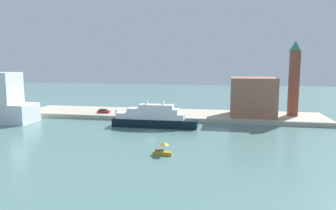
{
  "coord_description": "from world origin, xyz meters",
  "views": [
    {
      "loc": [
        21.29,
        -86.32,
        19.77
      ],
      "look_at": [
        3.72,
        6.0,
        7.17
      ],
      "focal_mm": 33.52,
      "sensor_mm": 36.0,
      "label": 1
    }
  ],
  "objects_px": {
    "person_figure": "(116,112)",
    "mooring_bollard": "(175,116)",
    "bell_tower": "(294,76)",
    "large_yacht": "(154,118)",
    "harbor_building": "(253,97)",
    "parked_car": "(104,111)",
    "small_motorboat": "(163,150)"
  },
  "relations": [
    {
      "from": "large_yacht",
      "to": "mooring_bollard",
      "type": "xyz_separation_m",
      "value": [
        5.25,
        10.05,
        -0.95
      ]
    },
    {
      "from": "person_figure",
      "to": "small_motorboat",
      "type": "bearing_deg",
      "value": -58.2
    },
    {
      "from": "small_motorboat",
      "to": "parked_car",
      "type": "xyz_separation_m",
      "value": [
        -31.28,
        43.38,
        0.87
      ]
    },
    {
      "from": "large_yacht",
      "to": "person_figure",
      "type": "distance_m",
      "value": 21.13
    },
    {
      "from": "small_motorboat",
      "to": "bell_tower",
      "type": "xyz_separation_m",
      "value": [
        35.91,
        50.2,
        14.07
      ]
    },
    {
      "from": "harbor_building",
      "to": "bell_tower",
      "type": "xyz_separation_m",
      "value": [
        13.76,
        2.36,
        7.18
      ]
    },
    {
      "from": "mooring_bollard",
      "to": "small_motorboat",
      "type": "bearing_deg",
      "value": -84.59
    },
    {
      "from": "person_figure",
      "to": "mooring_bollard",
      "type": "relative_size",
      "value": 2.26
    },
    {
      "from": "large_yacht",
      "to": "mooring_bollard",
      "type": "bearing_deg",
      "value": 62.4
    },
    {
      "from": "mooring_bollard",
      "to": "large_yacht",
      "type": "bearing_deg",
      "value": -117.6
    },
    {
      "from": "parked_car",
      "to": "person_figure",
      "type": "bearing_deg",
      "value": -16.74
    },
    {
      "from": "large_yacht",
      "to": "harbor_building",
      "type": "height_order",
      "value": "harbor_building"
    },
    {
      "from": "large_yacht",
      "to": "person_figure",
      "type": "bearing_deg",
      "value": 143.25
    },
    {
      "from": "small_motorboat",
      "to": "bell_tower",
      "type": "distance_m",
      "value": 63.31
    },
    {
      "from": "bell_tower",
      "to": "person_figure",
      "type": "height_order",
      "value": "bell_tower"
    },
    {
      "from": "large_yacht",
      "to": "parked_car",
      "type": "xyz_separation_m",
      "value": [
        -22.32,
        14.26,
        -0.7
      ]
    },
    {
      "from": "small_motorboat",
      "to": "person_figure",
      "type": "relative_size",
      "value": 2.45
    },
    {
      "from": "parked_car",
      "to": "person_figure",
      "type": "distance_m",
      "value": 5.63
    },
    {
      "from": "large_yacht",
      "to": "harbor_building",
      "type": "xyz_separation_m",
      "value": [
        31.11,
        18.72,
        5.33
      ]
    },
    {
      "from": "harbor_building",
      "to": "person_figure",
      "type": "xyz_separation_m",
      "value": [
        -48.03,
        -6.08,
        -5.87
      ]
    },
    {
      "from": "harbor_building",
      "to": "bell_tower",
      "type": "height_order",
      "value": "bell_tower"
    },
    {
      "from": "person_figure",
      "to": "mooring_bollard",
      "type": "xyz_separation_m",
      "value": [
        22.18,
        -2.59,
        -0.41
      ]
    },
    {
      "from": "harbor_building",
      "to": "small_motorboat",
      "type": "bearing_deg",
      "value": -114.84
    },
    {
      "from": "bell_tower",
      "to": "mooring_bollard",
      "type": "height_order",
      "value": "bell_tower"
    },
    {
      "from": "large_yacht",
      "to": "mooring_bollard",
      "type": "relative_size",
      "value": 35.31
    },
    {
      "from": "large_yacht",
      "to": "parked_car",
      "type": "distance_m",
      "value": 26.49
    },
    {
      "from": "harbor_building",
      "to": "parked_car",
      "type": "distance_m",
      "value": 53.95
    },
    {
      "from": "small_motorboat",
      "to": "mooring_bollard",
      "type": "height_order",
      "value": "small_motorboat"
    },
    {
      "from": "bell_tower",
      "to": "person_figure",
      "type": "bearing_deg",
      "value": -172.22
    },
    {
      "from": "person_figure",
      "to": "mooring_bollard",
      "type": "height_order",
      "value": "person_figure"
    },
    {
      "from": "large_yacht",
      "to": "small_motorboat",
      "type": "relative_size",
      "value": 6.36
    },
    {
      "from": "small_motorboat",
      "to": "harbor_building",
      "type": "relative_size",
      "value": 0.27
    }
  ]
}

